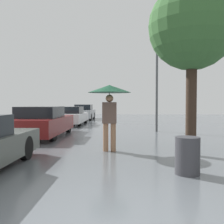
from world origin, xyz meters
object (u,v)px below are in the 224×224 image
Objects in this scene: tree at (192,28)px; parked_car_third at (70,116)px; pedestrian at (109,96)px; trash_bin at (187,156)px; parked_car_second at (42,122)px; parked_car_farthest at (84,112)px; street_lamp at (157,69)px.

parked_car_third is at bearing 118.54° from tree.
pedestrian is 0.45× the size of parked_car_third.
pedestrian is at bearing 125.35° from trash_bin.
parked_car_second is 11.60m from parked_car_farthest.
trash_bin is (1.69, -2.38, -1.27)m from pedestrian.
pedestrian is 4.59m from parked_car_second.
trash_bin is at bearing -93.58° from street_lamp.
parked_car_third is 0.93× the size of tree.
tree reaches higher than parked_car_third.
parked_car_third is 7.10m from street_lamp.
pedestrian is 9.89m from parked_car_third.
street_lamp is at bearing -61.78° from parked_car_farthest.
street_lamp is 6.69× the size of trash_bin.
parked_car_farthest is at bearing 89.39° from parked_car_second.
tree is at bearing -89.00° from street_lamp.
street_lamp reaches higher than parked_car_farthest.
parked_car_third is at bearing 90.18° from parked_car_second.
pedestrian is at bearing -46.65° from parked_car_second.
parked_car_second is (-3.07, 3.26, -1.03)m from pedestrian.
parked_car_farthest is at bearing 101.23° from pedestrian.
pedestrian is 5.94m from street_lamp.
tree is (5.34, -3.78, 2.88)m from parked_car_second.
pedestrian reaches higher than parked_car_second.
pedestrian is 15.18m from parked_car_farthest.
pedestrian is 3.18m from trash_bin.
parked_car_third reaches higher than trash_bin.
pedestrian is 0.42× the size of tree.
trash_bin is (4.78, -11.71, -0.20)m from parked_car_third.
parked_car_farthest is 16.49m from tree.
parked_car_farthest is 5.39× the size of trash_bin.
street_lamp is at bearing 67.85° from pedestrian.
tree is at bearing -12.92° from pedestrian.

